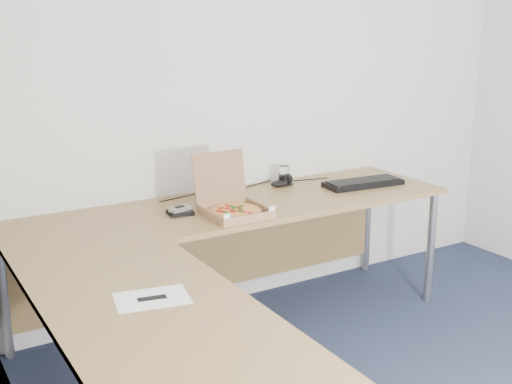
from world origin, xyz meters
TOP-DOWN VIEW (x-y plane):
  - desk at (-0.82, 0.97)m, footprint 2.50×2.20m
  - pizza_box at (-0.61, 1.24)m, footprint 0.30×0.35m
  - drinking_glass at (-0.05, 1.62)m, footprint 0.07×0.07m
  - keyboard at (0.36, 1.36)m, footprint 0.51×0.22m
  - mouse at (-0.10, 1.60)m, footprint 0.12×0.09m
  - wallet at (-0.85, 1.39)m, footprint 0.13×0.12m
  - phone at (-0.85, 1.38)m, footprint 0.12×0.08m
  - paper_sheet at (-1.37, 0.48)m, footprint 0.30×0.24m
  - dome_speaker at (-0.02, 1.63)m, footprint 0.09×0.09m
  - cable_bundle at (-0.31, 1.68)m, footprint 0.55×0.11m

SIDE VIEW (x-z plane):
  - desk at x=-0.82m, z-range 0.34..1.07m
  - paper_sheet at x=-1.37m, z-range 0.73..0.73m
  - cable_bundle at x=-0.31m, z-range 0.73..0.74m
  - wallet at x=-0.85m, z-range 0.73..0.75m
  - keyboard at x=0.36m, z-range 0.73..0.76m
  - mouse at x=-0.10m, z-range 0.73..0.77m
  - phone at x=-0.85m, z-range 0.75..0.77m
  - pizza_box at x=-0.61m, z-range 0.61..0.92m
  - dome_speaker at x=-0.02m, z-range 0.73..0.81m
  - drinking_glass at x=-0.05m, z-range 0.73..0.85m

